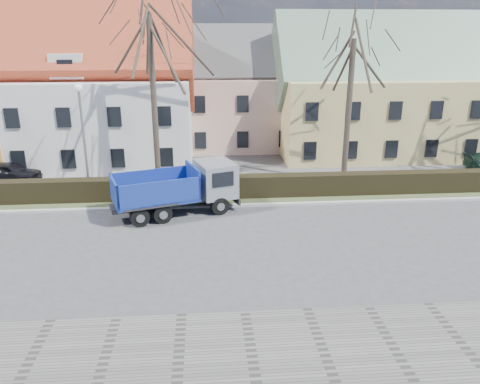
{
  "coord_description": "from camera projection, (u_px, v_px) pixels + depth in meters",
  "views": [
    {
      "loc": [
        0.93,
        -20.13,
        9.42
      ],
      "look_at": [
        2.71,
        2.45,
        1.6
      ],
      "focal_mm": 35.0,
      "sensor_mm": 36.0,
      "label": 1
    }
  ],
  "objects": [
    {
      "name": "sidewalk_near",
      "position": [
        178.0,
        363.0,
        13.95
      ],
      "size": [
        80.0,
        5.0,
        0.08
      ],
      "primitive_type": "cube",
      "color": "slate",
      "rests_on": "ground"
    },
    {
      "name": "tree_2",
      "position": [
        349.0,
        98.0,
        28.93
      ],
      "size": [
        8.0,
        8.0,
        11.0
      ],
      "primitive_type": null,
      "color": "#382F26",
      "rests_on": "ground"
    },
    {
      "name": "building_yellow",
      "position": [
        389.0,
        98.0,
        37.8
      ],
      "size": [
        18.8,
        10.8,
        8.5
      ],
      "primitive_type": null,
      "color": "tan",
      "rests_on": "ground"
    },
    {
      "name": "ground",
      "position": [
        187.0,
        243.0,
        21.97
      ],
      "size": [
        120.0,
        120.0,
        0.0
      ],
      "primitive_type": "plane",
      "color": "#454548"
    },
    {
      "name": "building_pink",
      "position": [
        239.0,
        98.0,
        39.81
      ],
      "size": [
        10.8,
        8.8,
        8.0
      ],
      "primitive_type": null,
      "color": "#CEA391",
      "rests_on": "ground"
    },
    {
      "name": "tree_1",
      "position": [
        153.0,
        86.0,
        27.77
      ],
      "size": [
        9.2,
        9.2,
        12.65
      ],
      "primitive_type": null,
      "color": "#382F26",
      "rests_on": "ground"
    },
    {
      "name": "parked_car_a",
      "position": [
        9.0,
        172.0,
        30.5
      ],
      "size": [
        4.19,
        2.15,
        1.37
      ],
      "primitive_type": "imported",
      "rotation": [
        0.0,
        0.0,
        1.43
      ],
      "color": "black",
      "rests_on": "ground"
    },
    {
      "name": "hedge",
      "position": [
        189.0,
        189.0,
        27.41
      ],
      "size": [
        60.0,
        0.9,
        1.3
      ],
      "primitive_type": "cube",
      "color": "black",
      "rests_on": "ground"
    },
    {
      "name": "building_white",
      "position": [
        14.0,
        98.0,
        34.53
      ],
      "size": [
        26.8,
        10.8,
        9.5
      ],
      "primitive_type": null,
      "color": "silver",
      "rests_on": "ground"
    },
    {
      "name": "cart_frame",
      "position": [
        135.0,
        207.0,
        25.39
      ],
      "size": [
        0.83,
        0.61,
        0.68
      ],
      "primitive_type": null,
      "rotation": [
        0.0,
        0.0,
        -0.27
      ],
      "color": "silver",
      "rests_on": "ground"
    },
    {
      "name": "grass_strip",
      "position": [
        190.0,
        197.0,
        27.8
      ],
      "size": [
        80.0,
        3.0,
        0.1
      ],
      "primitive_type": "cube",
      "color": "#3E4B2A",
      "rests_on": "ground"
    },
    {
      "name": "curb_far",
      "position": [
        189.0,
        207.0,
        26.29
      ],
      "size": [
        80.0,
        0.3,
        0.12
      ],
      "primitive_type": "cube",
      "color": "#ACA9A3",
      "rests_on": "ground"
    },
    {
      "name": "streetlight",
      "position": [
        84.0,
        141.0,
        27.02
      ],
      "size": [
        0.53,
        0.53,
        6.75
      ],
      "primitive_type": null,
      "color": "gray",
      "rests_on": "ground"
    },
    {
      "name": "dump_truck",
      "position": [
        172.0,
        190.0,
        24.96
      ],
      "size": [
        7.32,
        4.56,
        2.75
      ],
      "primitive_type": null,
      "rotation": [
        0.0,
        0.0,
        0.32
      ],
      "color": "navy",
      "rests_on": "ground"
    }
  ]
}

